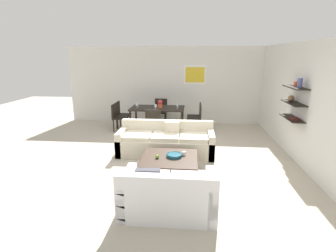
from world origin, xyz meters
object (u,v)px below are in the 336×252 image
at_px(decorative_bowl, 174,155).
at_px(candle_jar, 184,153).
at_px(dining_chair_head, 161,109).
at_px(dining_chair_right_near, 197,117).
at_px(wine_glass_right_far, 178,104).
at_px(wine_glass_left_near, 137,105).
at_px(dining_chair_left_far, 121,113).
at_px(dining_table, 157,110).
at_px(sofa_beige, 166,142).
at_px(coffee_table, 169,166).
at_px(dining_chair_right_far, 197,114).
at_px(wine_glass_foot, 156,106).
at_px(loveseat_white, 168,195).
at_px(centerpiece_vase, 160,104).
at_px(dining_chair_foot, 154,122).
at_px(wine_glass_left_far, 138,103).
at_px(dining_chair_left_near, 118,116).
at_px(apple_on_coffee_table, 157,156).
at_px(wine_glass_right_near, 177,105).
at_px(wine_glass_head, 159,102).

distance_m(decorative_bowl, candle_jar, 0.22).
xyz_separation_m(decorative_bowl, dining_chair_head, (-0.77, 4.17, 0.09)).
distance_m(candle_jar, dining_chair_right_near, 2.97).
bearing_deg(wine_glass_right_far, wine_glass_left_near, -169.55).
bearing_deg(dining_chair_left_far, dining_table, -9.75).
distance_m(sofa_beige, decorative_bowl, 1.20).
height_order(sofa_beige, coffee_table, sofa_beige).
xyz_separation_m(dining_chair_right_far, wine_glass_foot, (-1.28, -0.65, 0.38)).
relative_size(loveseat_white, dining_chair_head, 1.66).
xyz_separation_m(candle_jar, wine_glass_right_far, (-0.31, 3.29, 0.43)).
height_order(dining_chair_right_far, centerpiece_vase, centerpiece_vase).
height_order(dining_chair_right_far, wine_glass_foot, wine_glass_foot).
bearing_deg(dining_chair_head, dining_chair_right_far, -27.86).
relative_size(loveseat_white, dining_chair_foot, 1.66).
distance_m(dining_table, dining_chair_right_near, 1.31).
bearing_deg(wine_glass_right_far, coffee_table, -89.63).
relative_size(wine_glass_right_far, wine_glass_left_near, 0.87).
relative_size(coffee_table, wine_glass_left_far, 6.76).
distance_m(decorative_bowl, dining_chair_head, 4.24).
xyz_separation_m(dining_table, dining_chair_foot, (0.00, -0.89, -0.18)).
distance_m(dining_chair_head, dining_chair_left_near, 1.70).
bearing_deg(coffee_table, dining_chair_right_near, 79.03).
xyz_separation_m(sofa_beige, dining_table, (-0.49, 2.11, 0.39)).
xyz_separation_m(dining_table, wine_glass_left_near, (-0.65, -0.12, 0.18)).
bearing_deg(loveseat_white, decorative_bowl, 89.91).
bearing_deg(wine_glass_right_far, dining_chair_right_near, -28.66).
distance_m(apple_on_coffee_table, wine_glass_left_near, 3.48).
relative_size(dining_chair_left_near, wine_glass_right_near, 5.54).
height_order(dining_chair_left_far, wine_glass_head, wine_glass_head).
relative_size(dining_chair_right_far, dining_chair_foot, 1.00).
bearing_deg(coffee_table, centerpiece_vase, 100.08).
distance_m(sofa_beige, dining_chair_head, 3.06).
bearing_deg(loveseat_white, candle_jar, 82.41).
relative_size(dining_chair_left_far, wine_glass_right_far, 6.41).
bearing_deg(apple_on_coffee_table, coffee_table, 17.20).
height_order(decorative_bowl, wine_glass_right_near, wine_glass_right_near).
height_order(wine_glass_right_far, wine_glass_right_near, wine_glass_right_near).
distance_m(coffee_table, centerpiece_vase, 3.43).
height_order(dining_chair_left_far, wine_glass_left_near, wine_glass_left_near).
bearing_deg(coffee_table, candle_jar, 26.63).
bearing_deg(dining_chair_right_far, coffee_table, -99.63).
bearing_deg(dining_chair_right_far, wine_glass_foot, -153.12).
distance_m(loveseat_white, wine_glass_head, 5.15).
relative_size(wine_glass_left_far, wine_glass_head, 1.08).
relative_size(wine_glass_left_near, centerpiece_vase, 0.60).
distance_m(dining_table, centerpiece_vase, 0.22).
xyz_separation_m(loveseat_white, dining_table, (-0.77, 4.64, 0.39)).
height_order(apple_on_coffee_table, dining_chair_left_near, dining_chair_left_near).
bearing_deg(decorative_bowl, dining_table, 103.26).
relative_size(dining_chair_right_near, wine_glass_left_far, 5.24).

